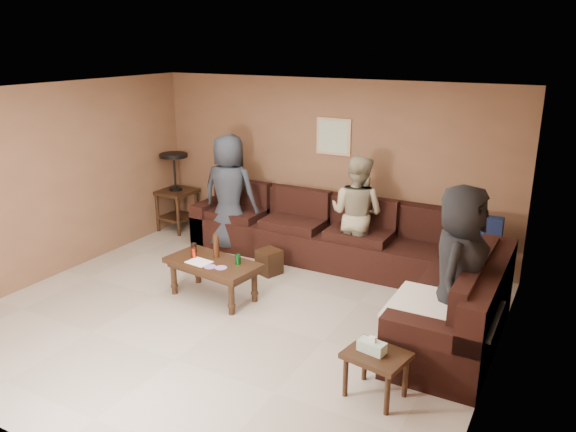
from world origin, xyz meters
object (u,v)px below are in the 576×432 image
(sectional_sofa, at_px, (351,259))
(waste_bin, at_px, (269,262))
(side_table_right, at_px, (375,358))
(person_left, at_px, (229,193))
(person_right, at_px, (458,272))
(end_table_left, at_px, (176,191))
(coffee_table, at_px, (213,266))
(person_middle, at_px, (356,214))

(sectional_sofa, bearing_deg, waste_bin, -166.50)
(side_table_right, distance_m, person_left, 4.05)
(waste_bin, bearing_deg, person_left, 150.73)
(waste_bin, relative_size, person_right, 0.19)
(sectional_sofa, xyz_separation_m, person_left, (-2.06, 0.30, 0.54))
(sectional_sofa, bearing_deg, end_table_left, 169.94)
(sectional_sofa, distance_m, coffee_table, 1.78)
(person_right, bearing_deg, person_left, 70.93)
(sectional_sofa, relative_size, coffee_table, 3.85)
(end_table_left, xyz_separation_m, person_left, (1.25, -0.29, 0.19))
(coffee_table, relative_size, waste_bin, 3.64)
(person_left, bearing_deg, person_right, 151.75)
(coffee_table, bearing_deg, end_table_left, 138.23)
(sectional_sofa, distance_m, person_middle, 0.64)
(end_table_left, distance_m, side_table_right, 5.22)
(side_table_right, relative_size, person_right, 0.34)
(waste_bin, distance_m, person_middle, 1.33)
(coffee_table, relative_size, person_right, 0.70)
(coffee_table, bearing_deg, side_table_right, -21.53)
(side_table_right, bearing_deg, person_right, 68.34)
(waste_bin, distance_m, person_left, 1.33)
(sectional_sofa, bearing_deg, side_table_right, -62.82)
(side_table_right, bearing_deg, person_left, 142.21)
(person_middle, bearing_deg, person_right, 144.27)
(person_right, bearing_deg, side_table_right, 160.28)
(end_table_left, relative_size, waste_bin, 3.85)
(sectional_sofa, bearing_deg, person_middle, 105.59)
(coffee_table, xyz_separation_m, end_table_left, (-2.02, 1.80, 0.26))
(side_table_right, xyz_separation_m, waste_bin, (-2.18, 1.90, -0.21))
(sectional_sofa, height_order, coffee_table, sectional_sofa)
(side_table_right, bearing_deg, end_table_left, 148.13)
(sectional_sofa, distance_m, waste_bin, 1.11)
(side_table_right, height_order, person_left, person_left)
(waste_bin, bearing_deg, sectional_sofa, 13.50)
(coffee_table, height_order, end_table_left, end_table_left)
(sectional_sofa, xyz_separation_m, person_middle, (-0.12, 0.42, 0.47))
(waste_bin, bearing_deg, side_table_right, -41.12)
(person_middle, bearing_deg, sectional_sofa, 112.18)
(end_table_left, bearing_deg, person_right, -19.01)
(coffee_table, distance_m, side_table_right, 2.59)
(coffee_table, distance_m, person_right, 2.88)
(sectional_sofa, xyz_separation_m, coffee_table, (-1.30, -1.21, 0.08))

